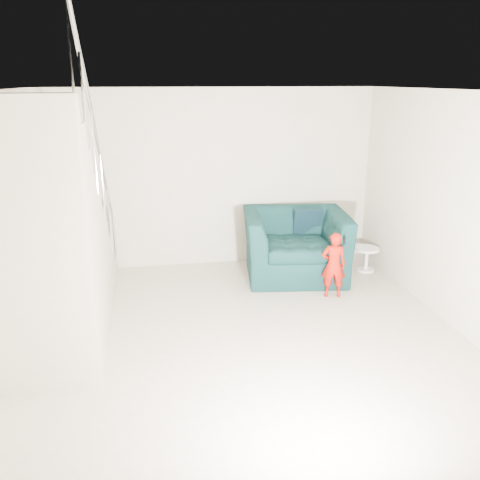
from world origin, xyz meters
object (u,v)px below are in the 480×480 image
(side_table, at_px, (367,255))
(staircase, at_px, (55,260))
(armchair, at_px, (295,244))
(toddler, at_px, (334,265))

(side_table, distance_m, staircase, 4.53)
(side_table, xyz_separation_m, staircase, (-4.25, -1.42, 0.70))
(armchair, xyz_separation_m, toddler, (0.28, -0.85, -0.03))
(armchair, height_order, side_table, armchair)
(staircase, bearing_deg, side_table, 18.48)
(armchair, relative_size, side_table, 4.01)
(armchair, height_order, toddler, armchair)
(armchair, bearing_deg, side_table, 6.39)
(armchair, height_order, staircase, staircase)
(side_table, height_order, staircase, staircase)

